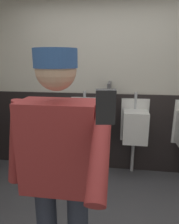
{
  "coord_description": "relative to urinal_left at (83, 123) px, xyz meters",
  "views": [
    {
      "loc": [
        0.14,
        -1.43,
        1.71
      ],
      "look_at": [
        -0.1,
        0.27,
        1.25
      ],
      "focal_mm": 32.27,
      "sensor_mm": 36.0,
      "label": 1
    }
  ],
  "objects": [
    {
      "name": "wall_back",
      "position": [
        0.35,
        0.22,
        0.55
      ],
      "size": [
        4.44,
        0.12,
        2.66
      ],
      "primitive_type": "cube",
      "color": "beige",
      "rests_on": "ground_plane"
    },
    {
      "name": "urinal_middle",
      "position": [
        0.75,
        0.0,
        0.0
      ],
      "size": [
        0.4,
        0.34,
        1.24
      ],
      "color": "white",
      "rests_on": "ground_plane"
    },
    {
      "name": "wainscot_band_back",
      "position": [
        0.35,
        0.14,
        -0.17
      ],
      "size": [
        3.84,
        0.03,
        1.21
      ],
      "primitive_type": "cube",
      "color": "black",
      "rests_on": "ground_plane"
    },
    {
      "name": "cell_phone",
      "position": [
        0.45,
        -2.21,
        0.79
      ],
      "size": [
        0.06,
        0.04,
        0.11
      ],
      "primitive_type": "cube",
      "rotation": [
        0.13,
        0.0,
        0.13
      ],
      "color": "black"
    },
    {
      "name": "person",
      "position": [
        0.14,
        -1.71,
        0.28
      ],
      "size": [
        0.68,
        0.6,
        1.76
      ],
      "color": "#2D3342",
      "rests_on": "ground_plane"
    },
    {
      "name": "privacy_divider_panel",
      "position": [
        0.38,
        -0.07,
        0.17
      ],
      "size": [
        0.04,
        0.4,
        0.9
      ],
      "primitive_type": "cube",
      "color": "#4C4C51"
    },
    {
      "name": "urinal_left",
      "position": [
        0.0,
        0.0,
        0.0
      ],
      "size": [
        0.4,
        0.34,
        1.24
      ],
      "color": "white",
      "rests_on": "ground_plane"
    }
  ]
}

